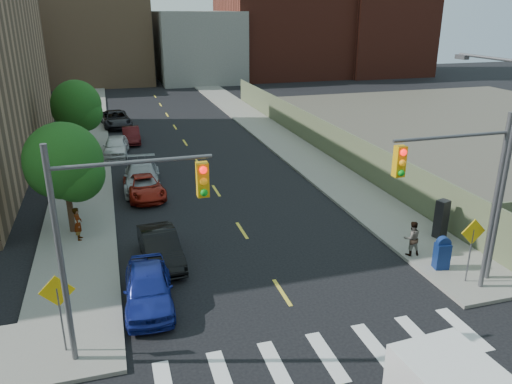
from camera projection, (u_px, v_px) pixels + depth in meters
sidewalk_nw at (88, 124)px, 47.36m from camera, size 3.50×73.00×0.15m
sidewalk_ne at (245, 114)px, 51.50m from camera, size 3.50×73.00×0.15m
fence_north at (313, 131)px, 39.45m from camera, size 0.12×44.00×2.50m
gravel_lot at (487, 126)px, 46.59m from camera, size 36.00×42.00×0.06m
bg_bldg_midwest at (99, 29)px, 72.69m from camera, size 14.00×16.00×15.00m
bg_bldg_center at (197, 46)px, 75.50m from camera, size 12.00×16.00×10.00m
bg_bldg_east at (280, 24)px, 80.01m from camera, size 18.00×18.00×16.00m
bg_bldg_fareast at (376, 17)px, 82.15m from camera, size 14.00×16.00×18.00m
signal_nw at (112, 223)px, 14.36m from camera, size 4.59×0.30×7.00m
signal_ne at (463, 184)px, 17.56m from camera, size 4.59×0.30×7.00m
streetlight_ne at (500, 154)px, 18.72m from camera, size 0.25×3.70×9.00m
warn_sign_nw at (58, 300)px, 15.20m from camera, size 1.06×0.06×2.83m
warn_sign_ne at (472, 239)px, 19.21m from camera, size 1.06×0.06×2.83m
warn_sign_midwest at (76, 171)px, 27.34m from camera, size 1.06×0.06×2.83m
tree_west_near at (64, 165)px, 23.22m from camera, size 3.66×3.64×5.52m
tree_west_far at (77, 108)px, 36.71m from camera, size 3.66×3.64×5.52m
parked_car_blue at (148, 287)px, 18.28m from camera, size 1.97×4.40×1.47m
parked_car_black at (161, 248)px, 21.41m from camera, size 1.76×4.32×1.40m
parked_car_red at (144, 187)px, 29.00m from camera, size 2.34×4.54×1.23m
parked_car_silver at (142, 176)px, 30.36m from camera, size 2.45×5.31×1.50m
parked_car_white at (116, 146)px, 37.09m from camera, size 2.12×4.43×1.46m
parked_car_maroon at (131, 135)px, 40.74m from camera, size 1.35×3.85×1.27m
parked_car_grey at (116, 119)px, 46.23m from camera, size 2.94×5.49×1.47m
mailbox at (442, 253)px, 20.62m from camera, size 0.64×0.53×1.43m
payphone at (441, 219)px, 23.39m from camera, size 0.66×0.59×1.85m
pedestrian_west at (78, 224)px, 23.18m from camera, size 0.40×0.59×1.59m
pedestrian_east at (412, 238)px, 21.73m from camera, size 0.83×0.69×1.57m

